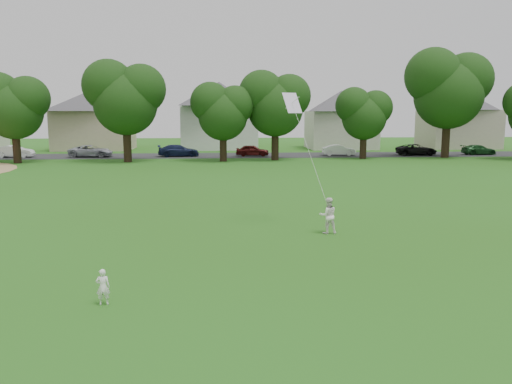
{
  "coord_description": "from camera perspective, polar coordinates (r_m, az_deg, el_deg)",
  "views": [
    {
      "loc": [
        0.32,
        -13.58,
        4.82
      ],
      "look_at": [
        1.38,
        2.0,
        2.3
      ],
      "focal_mm": 35.0,
      "sensor_mm": 36.0,
      "label": 1
    }
  ],
  "objects": [
    {
      "name": "toddler",
      "position": [
        13.32,
        -17.09,
        -10.33
      ],
      "size": [
        0.37,
        0.27,
        0.94
      ],
      "primitive_type": "imported",
      "rotation": [
        0.0,
        0.0,
        3.27
      ],
      "color": "white",
      "rests_on": "ground"
    },
    {
      "name": "older_boy",
      "position": [
        20.1,
        8.24,
        -2.68
      ],
      "size": [
        0.74,
        0.59,
        1.45
      ],
      "primitive_type": "imported",
      "rotation": [
        0.0,
        0.0,
        3.2
      ],
      "color": "white",
      "rests_on": "ground"
    },
    {
      "name": "house_row",
      "position": [
        65.58,
        -3.34,
        9.21
      ],
      "size": [
        76.44,
        13.93,
        10.16
      ],
      "color": "silver",
      "rests_on": "ground"
    },
    {
      "name": "kite",
      "position": [
        20.5,
        6.17,
        4.34
      ],
      "size": [
        1.15,
        1.33,
        4.83
      ],
      "color": "white",
      "rests_on": "ground"
    },
    {
      "name": "parked_cars",
      "position": [
        54.81,
        -0.95,
        4.78
      ],
      "size": [
        71.97,
        2.36,
        1.28
      ],
      "color": "black",
      "rests_on": "ground"
    },
    {
      "name": "street",
      "position": [
        55.79,
        -4.2,
        4.19
      ],
      "size": [
        90.0,
        7.0,
        0.01
      ],
      "primitive_type": "cube",
      "color": "#2D2D30",
      "rests_on": "ground"
    },
    {
      "name": "ground",
      "position": [
        14.41,
        -5.01,
        -10.41
      ],
      "size": [
        160.0,
        160.0,
        0.0
      ],
      "primitive_type": "plane",
      "color": "#295C15",
      "rests_on": "ground"
    },
    {
      "name": "tree_row",
      "position": [
        49.96,
        -0.31,
        10.84
      ],
      "size": [
        80.5,
        9.43,
        11.68
      ],
      "color": "black",
      "rests_on": "ground"
    }
  ]
}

